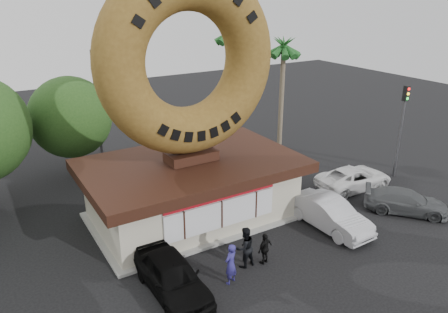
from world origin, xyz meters
TOP-DOWN VIEW (x-y plane):
  - ground at (0.00, 0.00)m, footprint 90.00×90.00m
  - donut_shop at (0.00, 5.98)m, footprint 11.20×7.20m
  - giant_donut at (0.00, 6.00)m, footprint 9.27×2.36m
  - tree_mid at (-4.00, 15.00)m, footprint 5.20×5.20m
  - palm_near at (7.50, 14.00)m, footprint 2.60×2.60m
  - palm_far at (11.00, 12.50)m, footprint 2.60×2.60m
  - street_lamp at (-1.86, 16.00)m, footprint 2.11×0.20m
  - traffic_signal at (14.00, 3.99)m, footprint 0.30×0.38m
  - person_left at (-1.28, 0.04)m, footprint 0.79×0.67m
  - person_center at (-0.11, 0.73)m, footprint 0.97×0.78m
  - person_right at (0.79, 0.44)m, footprint 0.96×0.60m
  - car_black at (-3.65, 0.72)m, footprint 1.92×4.72m
  - car_silver at (5.52, 1.29)m, footprint 1.89×4.92m
  - car_grey at (10.38, 0.33)m, footprint 4.30×4.54m
  - car_white at (10.26, 4.06)m, footprint 5.07×2.58m

SIDE VIEW (x-z plane):
  - ground at x=0.00m, z-range 0.00..0.00m
  - car_grey at x=10.38m, z-range 0.00..1.29m
  - car_white at x=10.26m, z-range 0.00..1.37m
  - person_right at x=0.79m, z-range 0.00..1.52m
  - car_silver at x=5.52m, z-range 0.00..1.60m
  - car_black at x=-3.65m, z-range 0.00..1.61m
  - person_left at x=-1.28m, z-range 0.00..1.85m
  - person_center at x=-0.11m, z-range 0.00..1.93m
  - donut_shop at x=0.00m, z-range -0.13..3.67m
  - traffic_signal at x=14.00m, z-range 0.83..6.90m
  - tree_mid at x=-4.00m, z-range 0.70..7.33m
  - street_lamp at x=-1.86m, z-range 0.48..8.48m
  - palm_far at x=11.00m, z-range 3.11..11.86m
  - palm_near at x=7.50m, z-range 3.54..13.29m
  - giant_donut at x=0.00m, z-range 3.80..13.07m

